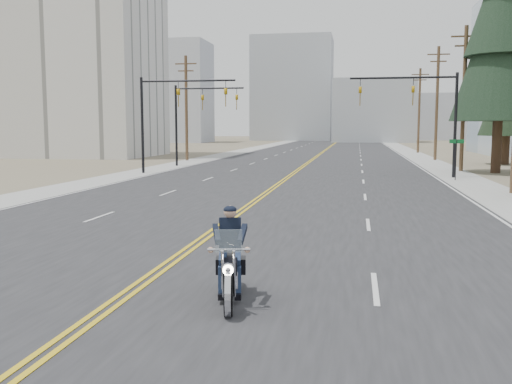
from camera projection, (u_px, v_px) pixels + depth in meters
The scene contains 21 objects.
ground_plane at pixel (60, 344), 8.99m from camera, with size 400.00×400.00×0.00m, color #776D56.
road at pixel (323, 152), 77.47m from camera, with size 20.00×200.00×0.01m, color #303033.
sidewalk_left at pixel (240, 151), 79.46m from camera, with size 3.00×200.00×0.01m, color #A5A5A0.
sidewalk_right at pixel (410, 153), 75.48m from camera, with size 3.00×200.00×0.01m, color #A5A5A0.
traffic_mast_left at pixel (168, 106), 41.29m from camera, with size 7.10×0.26×7.00m.
traffic_mast_right at pixel (425, 104), 38.18m from camera, with size 7.10×0.26×7.00m.
traffic_mast_far at pixel (195, 110), 49.18m from camera, with size 6.10×0.26×7.00m.
street_sign at pixel (456, 152), 36.26m from camera, with size 0.90×0.06×2.62m.
utility_pole_c at pixel (464, 96), 43.35m from camera, with size 2.20×0.30×11.00m.
utility_pole_d at pixel (437, 102), 57.99m from camera, with size 2.20×0.30×11.50m.
utility_pole_e at pixel (419, 109), 74.65m from camera, with size 2.20×0.30×11.00m.
utility_pole_left at pixel (186, 106), 57.49m from camera, with size 2.20×0.30×10.50m.
apartment_block at pixel (74, 26), 65.94m from camera, with size 18.00×14.00×30.00m, color silver.
haze_bldg_a at pixel (177, 93), 126.30m from camera, with size 14.00×12.00×22.00m, color #B7BCC6.
haze_bldg_b at pixel (373, 111), 129.09m from camera, with size 18.00×14.00×14.00m, color #ADB2B7.
haze_bldg_d at pixel (293, 89), 146.55m from camera, with size 20.00×15.00×26.00m, color #ADB2B7.
haze_bldg_e at pixel (436, 117), 150.72m from camera, with size 14.00×14.00×12.00m, color #B7BCC6.
haze_bldg_f at pixel (139, 109), 143.92m from camera, with size 12.00×12.00×16.00m, color #ADB2B7.
motorcyclist at pixel (230, 255), 11.07m from camera, with size 1.02×2.38×1.86m, color black, non-canonical shape.
conifer_tall at pixel (503, 21), 41.26m from camera, with size 6.93×6.93×19.25m.
conifer_far at pixel (509, 81), 51.04m from camera, with size 4.91×4.91×13.15m.
Camera 1 is at (4.56, -7.98, 3.41)m, focal length 40.00 mm.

